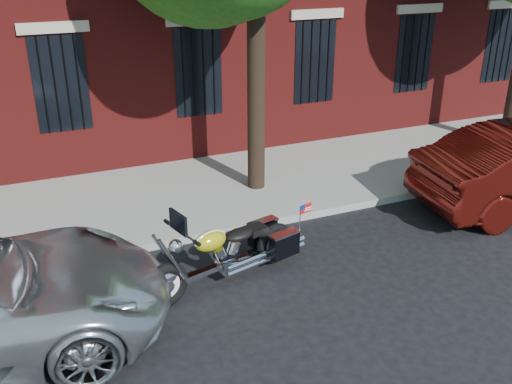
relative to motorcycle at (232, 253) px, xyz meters
name	(u,v)px	position (x,y,z in m)	size (l,w,h in m)	color
ground	(297,261)	(1.22, 0.13, -0.49)	(120.00, 120.00, 0.00)	black
curb	(264,223)	(1.22, 1.51, -0.42)	(40.00, 0.16, 0.15)	gray
sidewalk	(228,187)	(1.22, 3.39, -0.42)	(40.00, 3.60, 0.15)	gray
motorcycle	(232,253)	(0.00, 0.00, 0.00)	(2.88, 1.25, 1.45)	black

